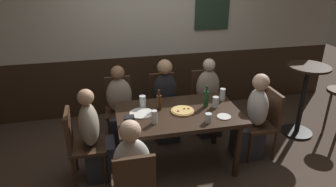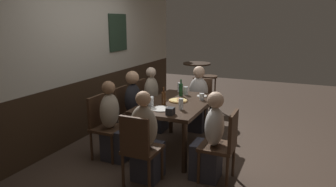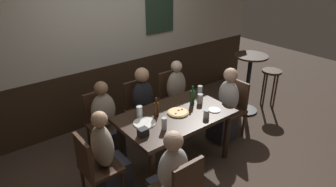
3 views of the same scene
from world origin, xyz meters
The scene contains 27 objects.
ground_plane centered at (0.00, 0.00, 0.00)m, with size 12.00×12.00×0.00m, color #423328.
wall_back centered at (0.01, 1.65, 1.30)m, with size 6.40×0.13×2.60m.
dining_table centered at (0.00, 0.00, 0.65)m, with size 1.43×0.87×0.74m.
chair_left_near centered at (-0.63, -0.85, 0.50)m, with size 0.40×0.40×0.88m.
chair_head_west centered at (-1.13, 0.00, 0.50)m, with size 0.40×0.40×0.88m.
chair_right_far centered at (0.63, 0.85, 0.50)m, with size 0.40×0.40×0.88m.
chair_mid_far centered at (0.00, 0.85, 0.50)m, with size 0.40×0.40×0.88m.
chair_head_east centered at (1.13, 0.00, 0.50)m, with size 0.40×0.40×0.88m.
chair_left_far centered at (-0.63, 0.85, 0.50)m, with size 0.40×0.40×0.88m.
person_left_near centered at (-0.63, -0.69, 0.46)m, with size 0.34×0.37×1.10m.
person_head_west centered at (-0.97, 0.00, 0.47)m, with size 0.37×0.34×1.12m.
person_right_far centered at (0.63, 0.69, 0.47)m, with size 0.34×0.37×1.12m.
person_mid_far centered at (0.00, 0.69, 0.49)m, with size 0.34×0.37×1.15m.
person_head_east centered at (0.97, 0.00, 0.48)m, with size 0.37×0.34×1.13m.
person_left_far centered at (-0.63, 0.69, 0.46)m, with size 0.34×0.37×1.11m.
pizza centered at (0.05, 0.00, 0.75)m, with size 0.27×0.27×0.03m.
beer_glass_tall centered at (0.26, -0.30, 0.78)m, with size 0.07×0.07×0.10m.
pint_glass_pale centered at (-0.38, 0.23, 0.80)m, with size 0.08×0.08×0.14m.
tumbler_water centered at (0.47, 0.04, 0.80)m, with size 0.07×0.07×0.13m.
highball_clear centered at (-0.32, -0.19, 0.80)m, with size 0.06×0.06×0.15m.
beer_glass_half centered at (0.62, 0.20, 0.81)m, with size 0.07×0.07×0.15m.
beer_bottle_green centered at (0.36, 0.08, 0.84)m, with size 0.06×0.06×0.26m.
beer_bottle_brown centered at (-0.20, 0.12, 0.84)m, with size 0.06×0.06×0.25m.
plate_white_large centered at (-0.42, 0.06, 0.75)m, with size 0.27×0.27×0.01m, color white.
plate_white_small centered at (0.47, -0.23, 0.75)m, with size 0.16×0.16×0.01m, color white.
condiment_caddy centered at (-0.58, -0.15, 0.79)m, with size 0.11×0.09×0.09m, color black.
side_bar_table centered at (1.92, 0.34, 0.62)m, with size 0.56×0.56×1.05m.
Camera 1 is at (-0.81, -3.00, 2.35)m, focal length 32.15 mm.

